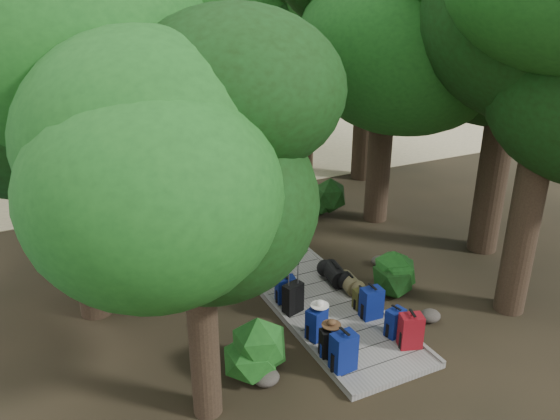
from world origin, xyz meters
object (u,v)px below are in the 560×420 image
backpack_left_c (317,322)px  backpack_left_d (286,288)px  backpack_right_d (361,298)px  duffel_right_khaki (349,283)px  backpack_right_c (372,301)px  kayak (92,164)px  backpack_left_a (344,350)px  backpack_right_a (411,329)px  lone_suitcase_on_sand (187,161)px  duffel_right_black (335,274)px  backpack_right_b (395,321)px  backpack_left_b (330,342)px  sun_lounger (238,145)px  suitcase_on_boardwalk (293,298)px

backpack_left_c → backpack_left_d: backpack_left_c is taller
backpack_right_d → duffel_right_khaki: (0.16, 0.70, -0.05)m
backpack_right_c → kayak: bearing=108.6°
backpack_left_a → backpack_right_d: 2.08m
backpack_left_c → duffel_right_khaki: bearing=15.0°
backpack_left_c → backpack_right_d: (1.36, 0.51, -0.11)m
backpack_left_d → backpack_right_a: size_ratio=0.84×
backpack_right_a → lone_suitcase_on_sand: size_ratio=1.20×
backpack_left_c → duffel_right_black: backpack_left_c is taller
backpack_left_c → backpack_left_d: 1.44m
backpack_right_a → duffel_right_black: size_ratio=1.09×
backpack_right_b → duffel_right_black: backpack_right_b is taller
duffel_right_khaki → backpack_left_d: bearing=177.1°
backpack_right_b → duffel_right_black: 2.24m
backpack_left_b → backpack_left_c: bearing=92.6°
backpack_left_b → kayak: backpack_left_b is taller
backpack_left_b → sun_lounger: (3.58, 13.30, -0.13)m
backpack_left_c → backpack_right_a: bearing=-58.2°
lone_suitcase_on_sand → kayak: 3.59m
backpack_left_d → lone_suitcase_on_sand: 10.09m
backpack_left_c → backpack_right_b: 1.51m
backpack_right_b → duffel_right_khaki: backpack_right_b is taller
backpack_left_a → backpack_right_a: size_ratio=1.09×
backpack_left_a → backpack_left_d: bearing=83.8°
backpack_left_c → backpack_right_c: backpack_right_c is taller
duffel_right_black → backpack_left_d: bearing=-162.2°
backpack_right_d → lone_suitcase_on_sand: 10.99m
backpack_left_c → backpack_right_c: 1.36m
backpack_left_d → backpack_left_c: bearing=-84.7°
backpack_left_b → duffel_right_khaki: size_ratio=1.10×
backpack_left_d → backpack_right_c: backpack_right_c is taller
backpack_right_d → suitcase_on_boardwalk: size_ratio=0.74×
backpack_right_a → suitcase_on_boardwalk: (-1.43, 1.99, -0.04)m
backpack_left_a → backpack_right_a: 1.48m
backpack_right_b → sun_lounger: (2.12, 13.29, -0.13)m
duffel_right_black → sun_lounger: (2.10, 11.05, -0.03)m
backpack_right_b → suitcase_on_boardwalk: (-1.38, 1.58, 0.01)m
backpack_left_c → backpack_right_c: (1.35, 0.13, 0.01)m
backpack_right_d → duffel_right_black: (0.05, 1.15, -0.03)m
suitcase_on_boardwalk → lone_suitcase_on_sand: suitcase_on_boardwalk is taller
backpack_left_b → kayak: bearing=108.3°
suitcase_on_boardwalk → backpack_right_d: bearing=-36.3°
lone_suitcase_on_sand → backpack_left_d: bearing=-85.3°
backpack_right_d → kayak: backpack_right_d is taller
backpack_right_b → sun_lounger: backpack_right_b is taller
backpack_left_d → kayak: bearing=109.0°
backpack_right_b → lone_suitcase_on_sand: (-0.43, 12.08, -0.11)m
duffel_right_khaki → backpack_left_b: bearing=-125.1°
suitcase_on_boardwalk → lone_suitcase_on_sand: (0.95, 10.50, -0.12)m
suitcase_on_boardwalk → duffel_right_khaki: bearing=-8.5°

